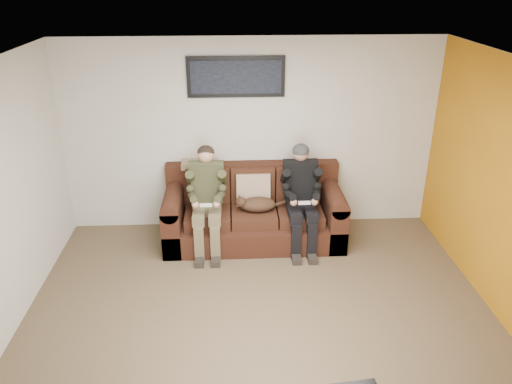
{
  "coord_description": "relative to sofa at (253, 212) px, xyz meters",
  "views": [
    {
      "loc": [
        -0.28,
        -4.15,
        3.38
      ],
      "look_at": [
        0.01,
        1.2,
        0.95
      ],
      "focal_mm": 35.0,
      "sensor_mm": 36.0,
      "label": 1
    }
  ],
  "objects": [
    {
      "name": "cat",
      "position": [
        0.03,
        -0.17,
        0.21
      ],
      "size": [
        0.66,
        0.26,
        0.24
      ],
      "color": "#4F311F",
      "rests_on": "sofa"
    },
    {
      "name": "sofa",
      "position": [
        0.0,
        0.0,
        0.0
      ],
      "size": [
        2.34,
        1.01,
        0.96
      ],
      "color": "#381B11",
      "rests_on": "ground"
    },
    {
      "name": "person_right",
      "position": [
        0.6,
        -0.2,
        0.39
      ],
      "size": [
        0.51,
        0.86,
        1.33
      ],
      "color": "black",
      "rests_on": "sofa"
    },
    {
      "name": "floor",
      "position": [
        -0.01,
        -1.83,
        -0.36
      ],
      "size": [
        5.0,
        5.0,
        0.0
      ],
      "primitive_type": "plane",
      "color": "brown",
      "rests_on": "ground"
    },
    {
      "name": "wall_back",
      "position": [
        -0.01,
        0.42,
        0.94
      ],
      "size": [
        5.0,
        0.0,
        5.0
      ],
      "primitive_type": "plane",
      "rotation": [
        1.57,
        0.0,
        0.0
      ],
      "color": "beige",
      "rests_on": "ground"
    },
    {
      "name": "throw_pillow",
      "position": [
        -0.0,
        0.04,
        0.32
      ],
      "size": [
        0.45,
        0.21,
        0.44
      ],
      "primitive_type": "cube",
      "rotation": [
        -0.21,
        0.0,
        0.0
      ],
      "color": "tan",
      "rests_on": "sofa"
    },
    {
      "name": "ceiling",
      "position": [
        -0.01,
        -1.83,
        2.24
      ],
      "size": [
        5.0,
        5.0,
        0.0
      ],
      "primitive_type": "plane",
      "rotation": [
        3.14,
        0.0,
        0.0
      ],
      "color": "silver",
      "rests_on": "ground"
    },
    {
      "name": "throw_blanket",
      "position": [
        -0.71,
        0.29,
        0.6
      ],
      "size": [
        0.48,
        0.23,
        0.09
      ],
      "primitive_type": "cube",
      "color": "tan",
      "rests_on": "sofa"
    },
    {
      "name": "framed_poster",
      "position": [
        -0.2,
        0.38,
        1.74
      ],
      "size": [
        1.25,
        0.05,
        0.52
      ],
      "color": "black",
      "rests_on": "wall_back"
    },
    {
      "name": "person_left",
      "position": [
        -0.6,
        -0.2,
        0.39
      ],
      "size": [
        0.51,
        0.87,
        1.32
      ],
      "color": "brown",
      "rests_on": "sofa"
    }
  ]
}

